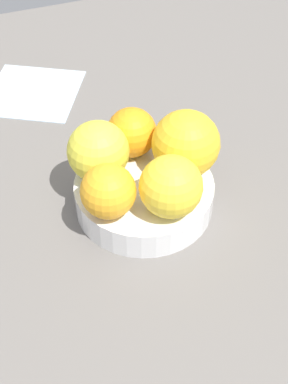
# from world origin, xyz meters

# --- Properties ---
(ground_plane) EXTENTS (1.10, 1.10, 0.02)m
(ground_plane) POSITION_xyz_m (0.00, 0.00, -0.01)
(ground_plane) COLOR #66605B
(fruit_bowl) EXTENTS (0.17, 0.17, 0.04)m
(fruit_bowl) POSITION_xyz_m (0.00, 0.00, 0.02)
(fruit_bowl) COLOR white
(fruit_bowl) RESTS_ON ground_plane
(orange_in_bowl_0) EXTENTS (0.08, 0.08, 0.08)m
(orange_in_bowl_0) POSITION_xyz_m (0.01, -0.05, 0.08)
(orange_in_bowl_0) COLOR yellow
(orange_in_bowl_0) RESTS_ON fruit_bowl
(orange_in_bowl_1) EXTENTS (0.07, 0.07, 0.07)m
(orange_in_bowl_1) POSITION_xyz_m (0.03, 0.04, 0.07)
(orange_in_bowl_1) COLOR yellow
(orange_in_bowl_1) RESTS_ON fruit_bowl
(orange_in_bowl_2) EXTENTS (0.07, 0.07, 0.07)m
(orange_in_bowl_2) POSITION_xyz_m (-0.05, -0.01, 0.07)
(orange_in_bowl_2) COLOR yellow
(orange_in_bowl_2) RESTS_ON fruit_bowl
(orange_in_bowl_3) EXTENTS (0.06, 0.06, 0.06)m
(orange_in_bowl_3) POSITION_xyz_m (0.06, -0.01, 0.07)
(orange_in_bowl_3) COLOR orange
(orange_in_bowl_3) RESTS_ON fruit_bowl
(orange_in_bowl_4) EXTENTS (0.06, 0.06, 0.06)m
(orange_in_bowl_4) POSITION_xyz_m (-0.03, 0.05, 0.07)
(orange_in_bowl_4) COLOR #F9A823
(orange_in_bowl_4) RESTS_ON fruit_bowl
(folded_napkin) EXTENTS (0.18, 0.18, 0.00)m
(folded_napkin) POSITION_xyz_m (0.28, 0.08, 0.00)
(folded_napkin) COLOR silver
(folded_napkin) RESTS_ON ground_plane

